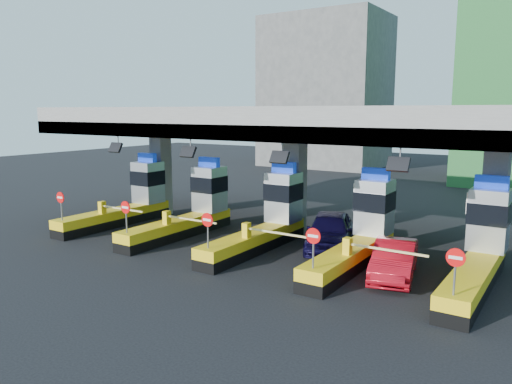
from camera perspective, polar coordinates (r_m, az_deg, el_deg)
The scene contains 10 objects.
ground at distance 25.45m, azimuth 1.08°, elevation -6.25°, with size 120.00×120.00×0.00m, color black.
toll_canopy at distance 26.99m, azimuth 4.40°, elevation 7.81°, with size 28.00×12.09×7.00m.
toll_lane_far_left at distance 31.67m, azimuth -14.13°, elevation -0.85°, with size 4.43×8.00×4.16m.
toll_lane_left at distance 28.24m, azimuth -7.23°, elevation -1.85°, with size 4.43×8.00×4.16m.
toll_lane_center at distance 25.34m, azimuth 1.43°, elevation -3.07°, with size 4.43×8.00×4.16m.
toll_lane_right at distance 23.16m, azimuth 12.02°, elevation -4.46°, with size 4.43×8.00×4.16m.
toll_lane_far_right at distance 21.93m, azimuth 24.34°, elevation -5.87°, with size 4.43×8.00×4.16m.
bg_building_concrete at distance 62.90m, azimuth 7.93°, elevation 11.21°, with size 14.00×10.00×18.00m, color #4C4C49.
van at distance 25.05m, azimuth 8.46°, elevation -4.42°, with size 2.18×5.43×1.85m, color black.
red_car at distance 21.46m, azimuth 15.51°, elevation -7.46°, with size 1.61×4.61×1.52m, color #AC0D18.
Camera 1 is at (13.05, -20.75, 6.83)m, focal length 35.00 mm.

